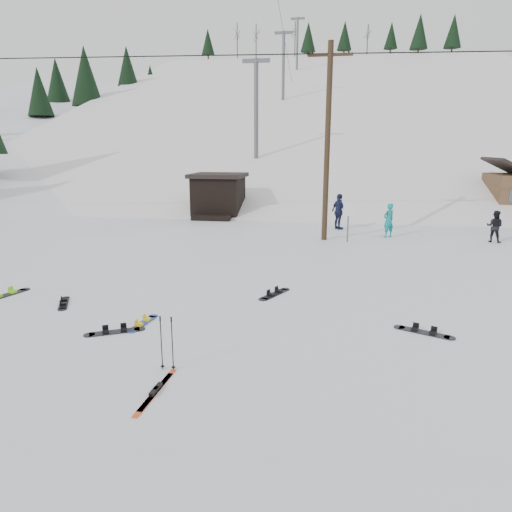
# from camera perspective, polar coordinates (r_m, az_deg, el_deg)

# --- Properties ---
(ground) EXTENTS (200.00, 200.00, 0.00)m
(ground) POSITION_cam_1_polar(r_m,az_deg,el_deg) (9.47, -5.87, -14.20)
(ground) COLOR white
(ground) RESTS_ON ground
(ski_slope) EXTENTS (60.00, 85.24, 65.97)m
(ski_slope) POSITION_cam_1_polar(r_m,az_deg,el_deg) (65.21, 7.09, -1.24)
(ski_slope) COLOR white
(ski_slope) RESTS_ON ground
(ridge_left) EXTENTS (47.54, 95.03, 58.38)m
(ridge_left) POSITION_cam_1_polar(r_m,az_deg,el_deg) (69.62, -24.27, -0.56)
(ridge_left) COLOR white
(ridge_left) RESTS_ON ground
(treeline_left) EXTENTS (20.00, 64.00, 10.00)m
(treeline_left) POSITION_cam_1_polar(r_m,az_deg,el_deg) (60.39, -27.84, 7.72)
(treeline_left) COLOR black
(treeline_left) RESTS_ON ground
(treeline_crest) EXTENTS (50.00, 6.00, 10.00)m
(treeline_crest) POSITION_cam_1_polar(r_m,az_deg,el_deg) (94.21, 8.14, 10.62)
(treeline_crest) COLOR black
(treeline_crest) RESTS_ON ski_slope
(utility_pole) EXTENTS (2.00, 0.26, 9.00)m
(utility_pole) POSITION_cam_1_polar(r_m,az_deg,el_deg) (22.08, 8.92, 14.04)
(utility_pole) COLOR #3A2819
(utility_pole) RESTS_ON ground
(trail_sign) EXTENTS (0.50, 0.09, 1.85)m
(trail_sign) POSITION_cam_1_polar(r_m,az_deg,el_deg) (21.89, 11.47, 5.00)
(trail_sign) COLOR #595B60
(trail_sign) RESTS_ON ground
(lift_hut) EXTENTS (3.40, 4.10, 2.75)m
(lift_hut) POSITION_cam_1_polar(r_m,az_deg,el_deg) (30.07, -4.72, 7.62)
(lift_hut) COLOR black
(lift_hut) RESTS_ON ground
(lift_tower_near) EXTENTS (2.20, 0.36, 8.00)m
(lift_tower_near) POSITION_cam_1_polar(r_m,az_deg,el_deg) (38.75, 0.02, 18.57)
(lift_tower_near) COLOR #595B60
(lift_tower_near) RESTS_ON ski_slope
(lift_tower_mid) EXTENTS (2.20, 0.36, 8.00)m
(lift_tower_mid) POSITION_cam_1_polar(r_m,az_deg,el_deg) (59.26, 3.45, 23.08)
(lift_tower_mid) COLOR #595B60
(lift_tower_mid) RESTS_ON ski_slope
(lift_tower_far) EXTENTS (2.20, 0.36, 8.00)m
(lift_tower_far) POSITION_cam_1_polar(r_m,az_deg,el_deg) (80.04, 5.19, 25.24)
(lift_tower_far) COLOR #595B60
(lift_tower_far) RESTS_ON ski_slope
(hero_snowboard) EXTENTS (0.38, 1.29, 0.09)m
(hero_snowboard) POSITION_cam_1_polar(r_m,az_deg,el_deg) (12.09, -13.94, -8.11)
(hero_snowboard) COLOR #1B3BB0
(hero_snowboard) RESTS_ON ground
(hero_skis) EXTENTS (0.18, 1.71, 0.09)m
(hero_skis) POSITION_cam_1_polar(r_m,az_deg,el_deg) (8.92, -12.42, -16.13)
(hero_skis) COLOR red
(hero_skis) RESTS_ON ground
(ski_poles) EXTENTS (0.31, 0.08, 1.13)m
(ski_poles) POSITION_cam_1_polar(r_m,az_deg,el_deg) (9.44, -11.09, -10.58)
(ski_poles) COLOR black
(ski_poles) RESTS_ON ground
(board_scatter_a) EXTENTS (1.31, 0.82, 0.10)m
(board_scatter_a) POSITION_cam_1_polar(r_m,az_deg,el_deg) (11.73, -17.24, -8.99)
(board_scatter_a) COLOR black
(board_scatter_a) RESTS_ON ground
(board_scatter_b) EXTENTS (0.72, 1.18, 0.09)m
(board_scatter_b) POSITION_cam_1_polar(r_m,az_deg,el_deg) (14.28, -22.90, -5.43)
(board_scatter_b) COLOR black
(board_scatter_b) RESTS_ON ground
(board_scatter_c) EXTENTS (0.70, 1.56, 0.11)m
(board_scatter_c) POSITION_cam_1_polar(r_m,az_deg,el_deg) (15.81, -28.82, -4.27)
(board_scatter_c) COLOR black
(board_scatter_c) RESTS_ON ground
(board_scatter_d) EXTENTS (1.35, 0.75, 0.10)m
(board_scatter_d) POSITION_cam_1_polar(r_m,az_deg,el_deg) (11.91, 20.24, -8.89)
(board_scatter_d) COLOR black
(board_scatter_d) RESTS_ON ground
(board_scatter_f) EXTENTS (0.83, 1.36, 0.10)m
(board_scatter_f) POSITION_cam_1_polar(r_m,az_deg,el_deg) (13.98, 2.33, -4.73)
(board_scatter_f) COLOR black
(board_scatter_f) RESTS_ON ground
(skier_teal) EXTENTS (0.74, 0.70, 1.70)m
(skier_teal) POSITION_cam_1_polar(r_m,az_deg,el_deg) (23.65, 16.25, 4.30)
(skier_teal) COLOR #0D8387
(skier_teal) RESTS_ON ground
(skier_dark) EXTENTS (0.92, 0.85, 1.51)m
(skier_dark) POSITION_cam_1_polar(r_m,az_deg,el_deg) (24.29, 27.67, 3.30)
(skier_dark) COLOR black
(skier_dark) RESTS_ON ground
(skier_navy) EXTENTS (1.06, 1.20, 1.95)m
(skier_navy) POSITION_cam_1_polar(r_m,az_deg,el_deg) (25.36, 10.33, 5.48)
(skier_navy) COLOR #181B3C
(skier_navy) RESTS_ON ground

